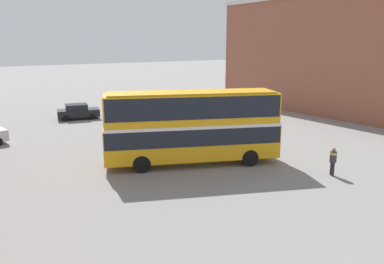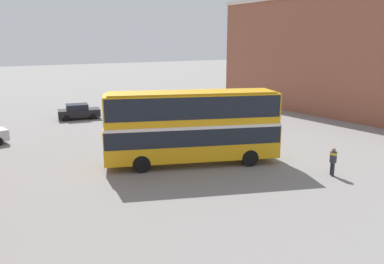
# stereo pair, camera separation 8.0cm
# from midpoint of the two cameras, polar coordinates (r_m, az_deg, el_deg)

# --- Properties ---
(ground_plane) EXTENTS (240.00, 240.00, 0.00)m
(ground_plane) POSITION_cam_midpoint_polar(r_m,az_deg,el_deg) (24.68, -1.20, -4.39)
(ground_plane) COLOR gray
(building_row_right) EXTENTS (9.91, 29.21, 12.81)m
(building_row_right) POSITION_cam_midpoint_polar(r_m,az_deg,el_deg) (45.34, 22.28, 10.98)
(building_row_right) COLOR #935642
(building_row_right) RESTS_ON ground_plane
(double_decker_bus) EXTENTS (10.95, 6.73, 4.64)m
(double_decker_bus) POSITION_cam_midpoint_polar(r_m,az_deg,el_deg) (23.40, 0.10, 1.38)
(double_decker_bus) COLOR gold
(double_decker_bus) RESTS_ON ground_plane
(pedestrian_foreground) EXTENTS (0.57, 0.57, 1.68)m
(pedestrian_foreground) POSITION_cam_midpoint_polar(r_m,az_deg,el_deg) (23.16, 20.80, -3.83)
(pedestrian_foreground) COLOR #232328
(pedestrian_foreground) RESTS_ON ground_plane
(parked_car_kerb_near) EXTENTS (4.42, 2.82, 1.53)m
(parked_car_kerb_near) POSITION_cam_midpoint_polar(r_m,az_deg,el_deg) (39.85, -16.84, 3.02)
(parked_car_kerb_near) COLOR black
(parked_car_kerb_near) RESTS_ON ground_plane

